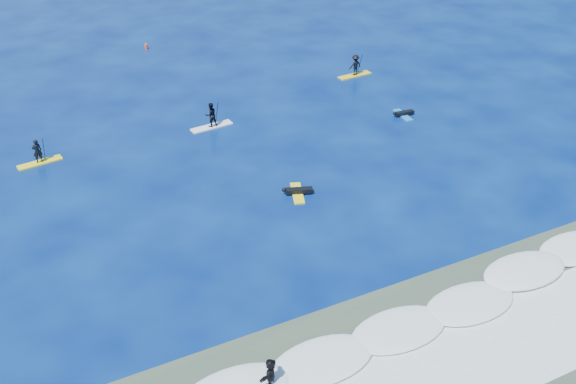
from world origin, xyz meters
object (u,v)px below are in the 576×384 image
sup_paddler_right (355,67)px  wave_surfer (270,375)px  sup_paddler_center (211,117)px  sup_paddler_left (38,155)px  prone_paddler_far (403,114)px  marker_buoy (146,46)px  prone_paddler_near (298,192)px

sup_paddler_right → wave_surfer: bearing=-131.8°
sup_paddler_right → sup_paddler_center: bearing=-169.6°
sup_paddler_left → wave_surfer: bearing=-84.9°
sup_paddler_right → prone_paddler_far: size_ratio=1.41×
sup_paddler_center → marker_buoy: (0.40, 18.63, -0.53)m
prone_paddler_far → marker_buoy: 26.70m
prone_paddler_near → sup_paddler_left: bearing=71.1°
sup_paddler_left → prone_paddler_near: sup_paddler_left is taller
marker_buoy → sup_paddler_right: bearing=-46.0°
sup_paddler_center → marker_buoy: size_ratio=4.77×
prone_paddler_far → sup_paddler_center: bearing=77.5°
sup_paddler_right → prone_paddler_far: sup_paddler_right is taller
prone_paddler_near → wave_surfer: size_ratio=1.25×
wave_surfer → marker_buoy: size_ratio=2.92×
sup_paddler_right → prone_paddler_near: 19.88m
sup_paddler_center → prone_paddler_near: size_ratio=1.30×
sup_paddler_center → marker_buoy: sup_paddler_center is taller
sup_paddler_center → sup_paddler_right: 15.10m
sup_paddler_center → wave_surfer: sup_paddler_center is taller
sup_paddler_left → sup_paddler_center: sup_paddler_center is taller
sup_paddler_left → prone_paddler_far: sup_paddler_left is taller
sup_paddler_left → sup_paddler_center: bearing=-7.9°
prone_paddler_near → marker_buoy: bearing=22.2°
marker_buoy → sup_paddler_left: bearing=-123.6°
wave_surfer → sup_paddler_center: bearing=34.8°
prone_paddler_near → prone_paddler_far: (12.20, 6.36, -0.01)m
sup_paddler_left → sup_paddler_right: (26.57, 4.00, 0.22)m
prone_paddler_far → wave_surfer: bearing=139.9°
sup_paddler_left → sup_paddler_center: (12.00, 0.05, 0.20)m
wave_surfer → prone_paddler_near: bearing=18.6°
sup_paddler_left → marker_buoy: 22.43m
sup_paddler_left → prone_paddler_far: (25.61, -4.53, -0.47)m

